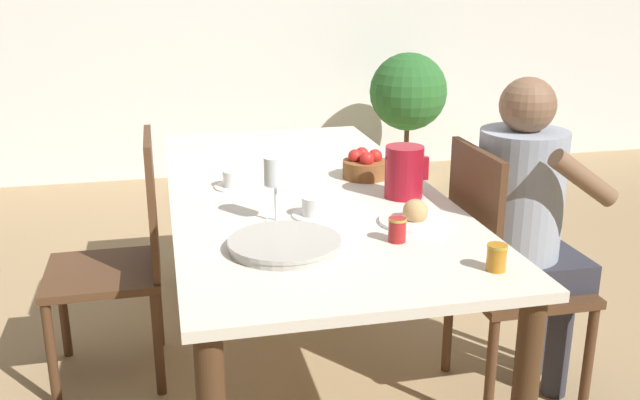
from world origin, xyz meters
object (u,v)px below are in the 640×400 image
fruit_bowl (365,166)px  potted_plant (408,99)px  chair_opposite (123,255)px  serving_tray (285,244)px  bread_plate (415,217)px  jam_jar_red (397,229)px  chair_person_side (501,271)px  teacup_across (235,180)px  person_seated (527,214)px  red_pitcher (404,172)px  teacup_near_person (315,208)px  wine_glass_water (275,174)px  jam_jar_amber (497,256)px

fruit_bowl → potted_plant: (1.01, 2.33, -0.17)m
chair_opposite → serving_tray: (0.49, -0.71, 0.27)m
chair_opposite → fruit_bowl: chair_opposite is taller
bread_plate → jam_jar_red: size_ratio=3.12×
bread_plate → serving_tray: bearing=-163.7°
bread_plate → fruit_bowl: size_ratio=1.32×
chair_person_side → teacup_across: chair_person_side is taller
bread_plate → fruit_bowl: bearing=91.0°
bread_plate → fruit_bowl: fruit_bowl is taller
chair_person_side → chair_opposite: 1.39m
serving_tray → bread_plate: bearing=16.3°
chair_person_side → person_seated: person_seated is taller
serving_tray → fruit_bowl: bearing=56.9°
chair_person_side → fruit_bowl: (-0.39, 0.40, 0.30)m
serving_tray → red_pitcher: bearing=38.6°
red_pitcher → teacup_near_person: red_pitcher is taller
wine_glass_water → jam_jar_amber: (0.50, -0.51, -0.12)m
chair_person_side → bread_plate: size_ratio=4.18×
bread_plate → potted_plant: 3.04m
serving_tray → jam_jar_red: bearing=-2.0°
chair_person_side → bread_plate: (-0.38, -0.13, 0.28)m
chair_opposite → jam_jar_amber: (1.01, -0.98, 0.30)m
red_pitcher → wine_glass_water: 0.51m
teacup_across → jam_jar_amber: jam_jar_amber is taller
wine_glass_water → jam_jar_amber: 0.72m
person_seated → wine_glass_water: bearing=-87.2°
red_pitcher → serving_tray: (-0.49, -0.39, -0.08)m
chair_opposite → wine_glass_water: wine_glass_water is taller
teacup_across → red_pitcher: bearing=-23.5°
bread_plate → jam_jar_amber: bread_plate is taller
chair_person_side → fruit_bowl: bearing=-135.5°
potted_plant → chair_opposite: bearing=-130.3°
chair_opposite → jam_jar_amber: size_ratio=13.03×
person_seated → potted_plant: person_seated is taller
chair_opposite → teacup_near_person: chair_opposite is taller
serving_tray → teacup_near_person: bearing=60.5°
chair_opposite → teacup_across: chair_opposite is taller
fruit_bowl → teacup_near_person: bearing=-125.3°
chair_person_side → potted_plant: (0.62, 2.73, 0.13)m
teacup_across → wine_glass_water: bearing=-78.1°
teacup_near_person → jam_jar_amber: (0.37, -0.53, 0.01)m
chair_opposite → teacup_near_person: bearing=-125.3°
chair_person_side → jam_jar_amber: bearing=-29.8°
potted_plant → wine_glass_water: bearing=-117.3°
person_seated → fruit_bowl: bearing=-128.1°
teacup_near_person → serving_tray: 0.30m
red_pitcher → teacup_near_person: bearing=-158.9°
jam_jar_red → fruit_bowl: size_ratio=0.42×
jam_jar_amber → wine_glass_water: bearing=134.8°
wine_glass_water → bread_plate: bearing=-14.3°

